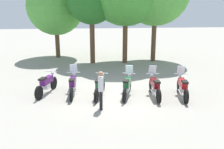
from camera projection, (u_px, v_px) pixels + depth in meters
ground_plane at (113, 95)px, 11.77m from camera, size 80.00×80.00×0.00m
motorcycle_0 at (47, 84)px, 11.88m from camera, size 0.88×2.11×0.99m
motorcycle_1 at (73, 84)px, 11.73m from camera, size 0.62×2.19×1.37m
motorcycle_2 at (100, 86)px, 11.58m from camera, size 0.81×2.14×0.99m
motorcycle_3 at (127, 86)px, 11.56m from camera, size 0.88×2.11×1.37m
motorcycle_4 at (155, 86)px, 11.48m from camera, size 0.62×2.19×1.37m
motorcycle_5 at (182, 86)px, 11.44m from camera, size 0.72×2.17×1.37m
person_0 at (101, 88)px, 9.95m from camera, size 0.22×0.40×1.61m
tree_0 at (55, 7)px, 19.82m from camera, size 4.58×4.58×6.43m
tree_1 at (91, 0)px, 17.58m from camera, size 3.56×3.56×6.41m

